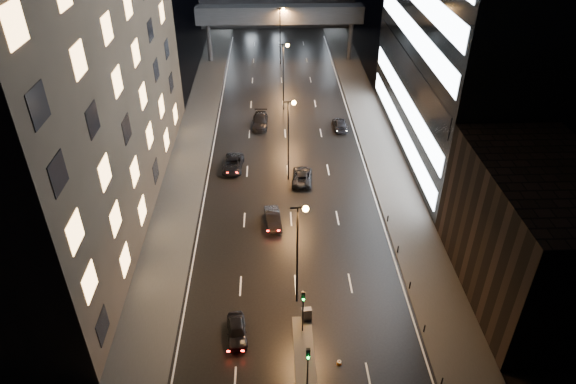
{
  "coord_description": "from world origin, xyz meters",
  "views": [
    {
      "loc": [
        -1.93,
        -24.1,
        32.89
      ],
      "look_at": [
        -0.36,
        19.23,
        4.0
      ],
      "focal_mm": 32.0,
      "sensor_mm": 36.0,
      "label": 1
    }
  ],
  "objects_px": {
    "car_away_c": "(233,164)",
    "car_away_d": "(260,121)",
    "car_away_b": "(273,219)",
    "car_toward_b": "(340,124)",
    "car_away_a": "(237,331)",
    "car_toward_a": "(302,176)",
    "utility_cabinet": "(307,314)"
  },
  "relations": [
    {
      "from": "car_away_d",
      "to": "car_away_c",
      "type": "bearing_deg",
      "value": -103.01
    },
    {
      "from": "car_away_c",
      "to": "car_away_d",
      "type": "relative_size",
      "value": 0.95
    },
    {
      "from": "car_toward_b",
      "to": "car_away_d",
      "type": "bearing_deg",
      "value": -6.99
    },
    {
      "from": "car_away_d",
      "to": "car_away_b",
      "type": "bearing_deg",
      "value": -83.87
    },
    {
      "from": "car_toward_a",
      "to": "car_toward_b",
      "type": "distance_m",
      "value": 14.96
    },
    {
      "from": "car_toward_b",
      "to": "utility_cabinet",
      "type": "relative_size",
      "value": 3.8
    },
    {
      "from": "car_away_a",
      "to": "car_toward_b",
      "type": "relative_size",
      "value": 0.83
    },
    {
      "from": "car_away_a",
      "to": "car_away_d",
      "type": "height_order",
      "value": "car_away_d"
    },
    {
      "from": "car_away_a",
      "to": "car_toward_b",
      "type": "distance_m",
      "value": 39.13
    },
    {
      "from": "car_away_b",
      "to": "car_toward_b",
      "type": "bearing_deg",
      "value": 59.53
    },
    {
      "from": "car_away_a",
      "to": "utility_cabinet",
      "type": "bearing_deg",
      "value": 7.51
    },
    {
      "from": "car_toward_b",
      "to": "car_away_b",
      "type": "bearing_deg",
      "value": 65.8
    },
    {
      "from": "car_away_a",
      "to": "car_away_d",
      "type": "xyz_separation_m",
      "value": [
        1.55,
        38.28,
        0.12
      ]
    },
    {
      "from": "car_away_a",
      "to": "car_away_d",
      "type": "distance_m",
      "value": 38.32
    },
    {
      "from": "car_away_d",
      "to": "car_toward_a",
      "type": "bearing_deg",
      "value": -68.81
    },
    {
      "from": "car_away_c",
      "to": "car_toward_a",
      "type": "distance_m",
      "value": 8.91
    },
    {
      "from": "car_away_c",
      "to": "car_toward_b",
      "type": "distance_m",
      "value": 17.96
    },
    {
      "from": "car_away_a",
      "to": "car_toward_a",
      "type": "xyz_separation_m",
      "value": [
        6.65,
        23.34,
        0.03
      ]
    },
    {
      "from": "car_away_b",
      "to": "car_away_d",
      "type": "relative_size",
      "value": 0.79
    },
    {
      "from": "car_away_d",
      "to": "car_toward_b",
      "type": "height_order",
      "value": "car_away_d"
    },
    {
      "from": "car_away_b",
      "to": "utility_cabinet",
      "type": "relative_size",
      "value": 3.48
    },
    {
      "from": "car_away_c",
      "to": "car_toward_a",
      "type": "height_order",
      "value": "car_away_c"
    },
    {
      "from": "car_away_a",
      "to": "car_away_c",
      "type": "relative_size",
      "value": 0.75
    },
    {
      "from": "car_away_a",
      "to": "utility_cabinet",
      "type": "distance_m",
      "value": 5.92
    },
    {
      "from": "car_away_c",
      "to": "utility_cabinet",
      "type": "height_order",
      "value": "car_away_c"
    },
    {
      "from": "car_away_c",
      "to": "car_toward_a",
      "type": "bearing_deg",
      "value": -16.31
    },
    {
      "from": "car_away_c",
      "to": "car_away_b",
      "type": "bearing_deg",
      "value": -63.3
    },
    {
      "from": "car_away_d",
      "to": "car_toward_b",
      "type": "xyz_separation_m",
      "value": [
        11.3,
        -1.32,
        -0.11
      ]
    },
    {
      "from": "car_away_c",
      "to": "car_toward_b",
      "type": "bearing_deg",
      "value": 39.88
    },
    {
      "from": "car_away_b",
      "to": "car_away_c",
      "type": "xyz_separation_m",
      "value": [
        -4.8,
        11.48,
        0.01
      ]
    },
    {
      "from": "car_away_a",
      "to": "utility_cabinet",
      "type": "xyz_separation_m",
      "value": [
        5.74,
        1.46,
        0.1
      ]
    },
    {
      "from": "car_toward_a",
      "to": "utility_cabinet",
      "type": "bearing_deg",
      "value": 93.34
    }
  ]
}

